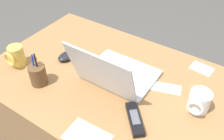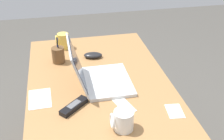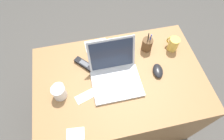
{
  "view_description": "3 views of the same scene",
  "coord_description": "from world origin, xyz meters",
  "px_view_note": "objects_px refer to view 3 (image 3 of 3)",
  "views": [
    {
      "loc": [
        -0.48,
        0.71,
        1.49
      ],
      "look_at": [
        -0.0,
        -0.01,
        0.75
      ],
      "focal_mm": 39.9,
      "sensor_mm": 36.0,
      "label": 1
    },
    {
      "loc": [
        -1.3,
        0.19,
        1.55
      ],
      "look_at": [
        -0.04,
        -0.07,
        0.79
      ],
      "focal_mm": 45.92,
      "sensor_mm": 36.0,
      "label": 2
    },
    {
      "loc": [
        -0.18,
        -0.59,
        1.82
      ],
      "look_at": [
        -0.05,
        0.03,
        0.79
      ],
      "focal_mm": 30.28,
      "sensor_mm": 36.0,
      "label": 3
    }
  ],
  "objects_px": {
    "coffee_mug_white": "(173,44)",
    "coffee_mug_tall": "(59,92)",
    "laptop": "(115,74)",
    "pen_holder": "(147,44)",
    "computer_mouse": "(158,71)",
    "cordless_phone": "(85,64)"
  },
  "relations": [
    {
      "from": "computer_mouse",
      "to": "cordless_phone",
      "type": "height_order",
      "value": "computer_mouse"
    },
    {
      "from": "coffee_mug_tall",
      "to": "pen_holder",
      "type": "height_order",
      "value": "pen_holder"
    },
    {
      "from": "cordless_phone",
      "to": "pen_holder",
      "type": "distance_m",
      "value": 0.47
    },
    {
      "from": "coffee_mug_white",
      "to": "cordless_phone",
      "type": "xyz_separation_m",
      "value": [
        -0.65,
        -0.01,
        -0.04
      ]
    },
    {
      "from": "pen_holder",
      "to": "coffee_mug_tall",
      "type": "bearing_deg",
      "value": -159.59
    },
    {
      "from": "coffee_mug_tall",
      "to": "cordless_phone",
      "type": "height_order",
      "value": "coffee_mug_tall"
    },
    {
      "from": "laptop",
      "to": "coffee_mug_tall",
      "type": "relative_size",
      "value": 3.24
    },
    {
      "from": "laptop",
      "to": "computer_mouse",
      "type": "bearing_deg",
      "value": -3.04
    },
    {
      "from": "laptop",
      "to": "coffee_mug_tall",
      "type": "xyz_separation_m",
      "value": [
        -0.37,
        -0.05,
        -0.0
      ]
    },
    {
      "from": "laptop",
      "to": "pen_holder",
      "type": "distance_m",
      "value": 0.34
    },
    {
      "from": "coffee_mug_white",
      "to": "coffee_mug_tall",
      "type": "bearing_deg",
      "value": -166.16
    },
    {
      "from": "laptop",
      "to": "pen_holder",
      "type": "height_order",
      "value": "laptop"
    },
    {
      "from": "pen_holder",
      "to": "laptop",
      "type": "bearing_deg",
      "value": -145.25
    },
    {
      "from": "laptop",
      "to": "cordless_phone",
      "type": "height_order",
      "value": "laptop"
    },
    {
      "from": "coffee_mug_white",
      "to": "pen_holder",
      "type": "xyz_separation_m",
      "value": [
        -0.18,
        0.04,
        -0.0
      ]
    },
    {
      "from": "cordless_phone",
      "to": "computer_mouse",
      "type": "bearing_deg",
      "value": -18.48
    },
    {
      "from": "coffee_mug_white",
      "to": "cordless_phone",
      "type": "relative_size",
      "value": 0.7
    },
    {
      "from": "coffee_mug_tall",
      "to": "cordless_phone",
      "type": "xyz_separation_m",
      "value": [
        0.18,
        0.19,
        -0.03
      ]
    },
    {
      "from": "computer_mouse",
      "to": "cordless_phone",
      "type": "bearing_deg",
      "value": 172.08
    },
    {
      "from": "computer_mouse",
      "to": "laptop",
      "type": "bearing_deg",
      "value": -172.48
    },
    {
      "from": "coffee_mug_white",
      "to": "pen_holder",
      "type": "distance_m",
      "value": 0.19
    },
    {
      "from": "computer_mouse",
      "to": "coffee_mug_white",
      "type": "relative_size",
      "value": 1.1
    }
  ]
}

